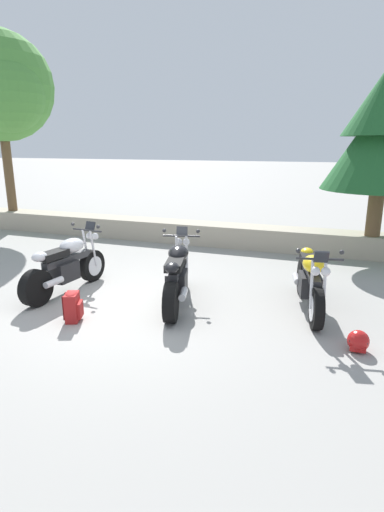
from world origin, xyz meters
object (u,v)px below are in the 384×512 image
motorcycle_black_centre (177,276)px  motorcycle_silver_near_left (67,266)px  motorcycle_yellow_far_right (310,282)px  rider_helmet (358,341)px  rider_backpack (73,306)px  pine_tree_mid_left (384,130)px  leafy_tree_far_left (0,88)px

motorcycle_black_centre → motorcycle_silver_near_left: bearing=-175.8°
motorcycle_yellow_far_right → rider_helmet: size_ratio=7.31×
motorcycle_yellow_far_right → motorcycle_black_centre: bearing=-168.0°
motorcycle_yellow_far_right → rider_helmet: 1.44m
motorcycle_silver_near_left → rider_backpack: bearing=-50.9°
rider_helmet → pine_tree_mid_left: pine_tree_mid_left is taller
motorcycle_yellow_far_right → rider_helmet: bearing=-59.3°
motorcycle_silver_near_left → rider_backpack: (0.85, -1.05, -0.24)m
motorcycle_yellow_far_right → rider_helmet: (0.71, -1.20, -0.35)m
leafy_tree_far_left → rider_backpack: bearing=-42.0°
motorcycle_black_centre → rider_backpack: (-1.23, -1.20, -0.24)m
motorcycle_silver_near_left → motorcycle_black_centre: same height
rider_backpack → pine_tree_mid_left: pine_tree_mid_left is taller
motorcycle_black_centre → motorcycle_yellow_far_right: same height
motorcycle_silver_near_left → rider_helmet: 4.95m
motorcycle_silver_near_left → pine_tree_mid_left: 7.22m
rider_helmet → leafy_tree_far_left: 11.91m
rider_helmet → leafy_tree_far_left: bearing=153.8°
motorcycle_silver_near_left → motorcycle_black_centre: size_ratio=1.01×
motorcycle_black_centre → pine_tree_mid_left: bearing=52.0°
motorcycle_silver_near_left → rider_helmet: bearing=-7.0°
motorcycle_yellow_far_right → pine_tree_mid_left: 4.53m
motorcycle_silver_near_left → rider_helmet: size_ratio=7.38×
motorcycle_black_centre → rider_helmet: bearing=-15.0°
motorcycle_black_centre → rider_backpack: size_ratio=4.33×
motorcycle_silver_near_left → motorcycle_yellow_far_right: size_ratio=1.01×
motorcycle_yellow_far_right → pine_tree_mid_left: (1.10, 3.67, 2.41)m
rider_helmet → pine_tree_mid_left: 5.61m
rider_backpack → pine_tree_mid_left: size_ratio=0.13×
pine_tree_mid_left → motorcycle_yellow_far_right: bearing=-106.7°
motorcycle_silver_near_left → leafy_tree_far_left: 7.68m
motorcycle_yellow_far_right → rider_backpack: motorcycle_yellow_far_right is taller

